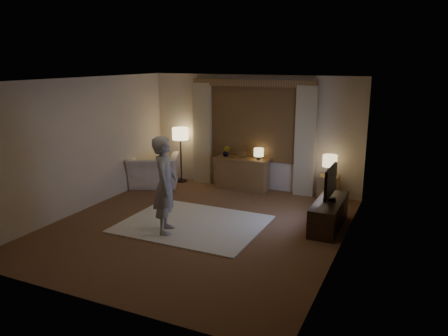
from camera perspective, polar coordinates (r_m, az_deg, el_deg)
The scene contains 13 objects.
room at distance 7.99m, azimuth -1.99°, elevation 2.49°, with size 5.04×5.54×2.64m.
rug at distance 8.05m, azimuth -4.10°, elevation -7.28°, with size 2.50×2.00×0.02m, color beige.
sideboard at distance 10.05m, azimuth 2.36°, elevation -0.86°, with size 1.20×0.40×0.70m, color brown.
picture_frame at distance 9.95m, azimuth 2.39°, elevation 1.65°, with size 0.16×0.02×0.20m, color brown.
plant at distance 10.09m, azimuth 0.29°, elevation 2.13°, with size 0.17×0.13×0.30m, color #999999.
table_lamp_sideboard at distance 9.78m, azimuth 4.56°, elevation 2.00°, with size 0.22×0.22×0.30m.
floor_lamp at distance 10.59m, azimuth -5.72°, elevation 4.10°, with size 0.39×0.39×1.33m.
armchair at distance 10.42m, azimuth -9.19°, elevation -0.38°, with size 1.14×1.00×0.74m, color beige.
side_table at distance 9.48m, azimuth 13.45°, elevation -2.61°, with size 0.40×0.40×0.56m, color brown.
table_lamp_side at distance 9.33m, azimuth 13.65°, elevation 0.85°, with size 0.30×0.30×0.44m.
tv_stand at distance 8.04m, azimuth 13.51°, elevation -5.87°, with size 0.45×1.40×0.50m, color black.
tv at distance 7.86m, azimuth 13.74°, elevation -1.83°, with size 0.21×0.85×0.61m.
person at distance 7.47m, azimuth -7.71°, elevation -2.21°, with size 0.61×0.40×1.68m, color #ABA79E.
Camera 1 is at (3.52, -6.49, 2.94)m, focal length 35.00 mm.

